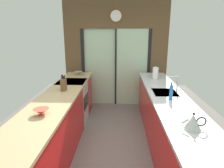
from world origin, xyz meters
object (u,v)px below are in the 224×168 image
(oven_range, at_px, (73,102))
(soap_bottle_near, at_px, (171,92))
(paper_towel_roll, at_px, (155,73))
(mixing_bowl_far, at_px, (78,73))
(soap_bottle_far, at_px, (154,73))
(mixing_bowl_near, at_px, (41,112))
(knife_block, at_px, (64,84))
(kettle, at_px, (193,122))

(oven_range, height_order, soap_bottle_near, soap_bottle_near)
(oven_range, bearing_deg, paper_towel_roll, 9.51)
(mixing_bowl_far, relative_size, paper_towel_roll, 0.72)
(oven_range, xyz_separation_m, soap_bottle_far, (1.80, 0.46, 0.56))
(mixing_bowl_near, distance_m, knife_block, 1.06)
(mixing_bowl_far, relative_size, soap_bottle_far, 0.88)
(kettle, distance_m, paper_towel_roll, 2.34)
(knife_block, bearing_deg, mixing_bowl_far, 90.00)
(knife_block, bearing_deg, kettle, -37.73)
(mixing_bowl_far, bearing_deg, kettle, -56.35)
(oven_range, bearing_deg, mixing_bowl_far, 88.34)
(mixing_bowl_far, height_order, soap_bottle_near, soap_bottle_near)
(kettle, relative_size, soap_bottle_far, 1.15)
(oven_range, bearing_deg, soap_bottle_far, 14.41)
(knife_block, bearing_deg, oven_range, 91.59)
(mixing_bowl_far, xyz_separation_m, knife_block, (-0.00, -1.30, 0.07))
(oven_range, distance_m, soap_bottle_near, 2.18)
(mixing_bowl_far, distance_m, paper_towel_roll, 1.81)
(mixing_bowl_near, height_order, mixing_bowl_far, mixing_bowl_far)
(oven_range, relative_size, kettle, 3.45)
(mixing_bowl_far, bearing_deg, soap_bottle_near, -44.14)
(mixing_bowl_far, relative_size, soap_bottle_near, 0.73)
(mixing_bowl_near, xyz_separation_m, soap_bottle_near, (1.78, 0.63, 0.08))
(knife_block, distance_m, kettle, 2.25)
(oven_range, bearing_deg, knife_block, -88.41)
(oven_range, xyz_separation_m, mixing_bowl_near, (0.02, -1.72, 0.51))
(soap_bottle_far, bearing_deg, mixing_bowl_near, -129.23)
(paper_towel_roll, bearing_deg, mixing_bowl_near, -131.39)
(mixing_bowl_near, bearing_deg, soap_bottle_near, 19.39)
(soap_bottle_near, relative_size, paper_towel_roll, 0.99)
(soap_bottle_near, height_order, soap_bottle_far, soap_bottle_near)
(oven_range, height_order, paper_towel_roll, paper_towel_roll)
(mixing_bowl_near, xyz_separation_m, mixing_bowl_far, (-0.00, 2.35, 0.00))
(kettle, bearing_deg, soap_bottle_far, 90.04)
(mixing_bowl_far, bearing_deg, knife_block, -90.00)
(mixing_bowl_near, xyz_separation_m, paper_towel_roll, (1.78, 2.02, 0.08))
(mixing_bowl_far, relative_size, knife_block, 0.71)
(mixing_bowl_near, xyz_separation_m, soap_bottle_far, (1.78, 2.18, 0.06))
(oven_range, height_order, knife_block, knife_block)
(oven_range, height_order, mixing_bowl_far, mixing_bowl_far)
(mixing_bowl_near, relative_size, soap_bottle_near, 0.71)
(soap_bottle_near, bearing_deg, mixing_bowl_near, -160.61)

